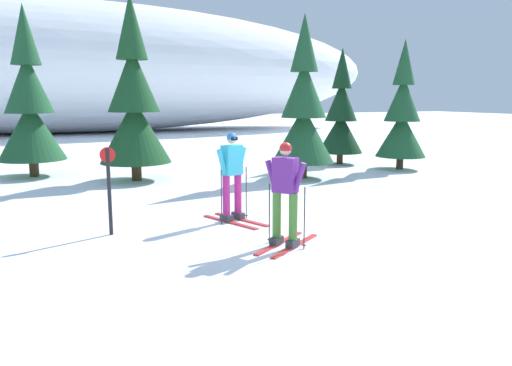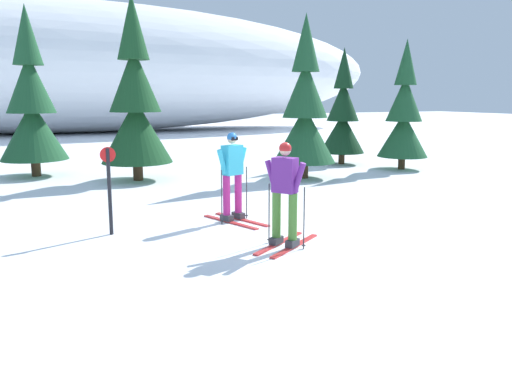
{
  "view_description": "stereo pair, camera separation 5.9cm",
  "coord_description": "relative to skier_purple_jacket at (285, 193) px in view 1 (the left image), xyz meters",
  "views": [
    {
      "loc": [
        -4.38,
        -8.31,
        2.54
      ],
      "look_at": [
        -0.67,
        0.17,
        0.95
      ],
      "focal_mm": 35.4,
      "sensor_mm": 36.0,
      "label": 1
    },
    {
      "loc": [
        -4.33,
        -8.33,
        2.54
      ],
      "look_at": [
        -0.67,
        0.17,
        0.95
      ],
      "focal_mm": 35.4,
      "sensor_mm": 36.0,
      "label": 2
    }
  ],
  "objects": [
    {
      "name": "pine_tree_left",
      "position": [
        -3.9,
        10.11,
        1.3
      ],
      "size": [
        2.07,
        2.07,
        5.36
      ],
      "color": "#47301E",
      "rests_on": "ground"
    },
    {
      "name": "pine_tree_far_right",
      "position": [
        7.97,
        6.73,
        0.93
      ],
      "size": [
        1.73,
        1.73,
        4.48
      ],
      "color": "#47301E",
      "rests_on": "ground"
    },
    {
      "name": "pine_tree_center_left",
      "position": [
        -1.03,
        7.99,
        1.37
      ],
      "size": [
        2.13,
        2.13,
        5.52
      ],
      "color": "#47301E",
      "rests_on": "ground"
    },
    {
      "name": "snow_ridge_background",
      "position": [
        -1.67,
        30.83,
        3.6
      ],
      "size": [
        48.12,
        14.16,
        9.08
      ],
      "primitive_type": "ellipsoid",
      "color": "white",
      "rests_on": "ground"
    },
    {
      "name": "trail_marker_post",
      "position": [
        -2.62,
        1.98,
        -0.02
      ],
      "size": [
        0.28,
        0.07,
        1.64
      ],
      "color": "black",
      "rests_on": "ground"
    },
    {
      "name": "pine_tree_center_right",
      "position": [
        3.87,
        6.39,
        1.16
      ],
      "size": [
        1.94,
        1.94,
        5.02
      ],
      "color": "#47301E",
      "rests_on": "ground"
    },
    {
      "name": "pine_tree_right",
      "position": [
        6.8,
        8.78,
        0.87
      ],
      "size": [
        1.67,
        1.67,
        4.33
      ],
      "color": "#47301E",
      "rests_on": "ground"
    },
    {
      "name": "skier_cyan_jacket",
      "position": [
        -0.17,
        2.06,
        0.02
      ],
      "size": [
        0.96,
        1.63,
        1.83
      ],
      "color": "red",
      "rests_on": "ground"
    },
    {
      "name": "skier_purple_jacket",
      "position": [
        0.0,
        0.0,
        0.0
      ],
      "size": [
        1.54,
        1.25,
        1.8
      ],
      "color": "red",
      "rests_on": "ground"
    },
    {
      "name": "ground_plane",
      "position": [
        0.58,
        0.87,
        -0.94
      ],
      "size": [
        120.0,
        120.0,
        0.0
      ],
      "primitive_type": "plane",
      "color": "white"
    }
  ]
}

